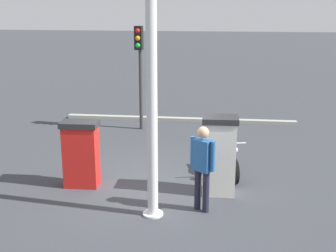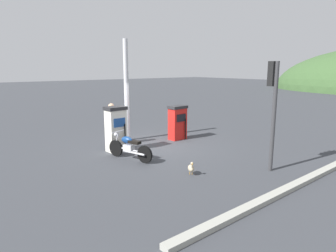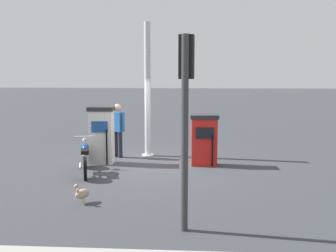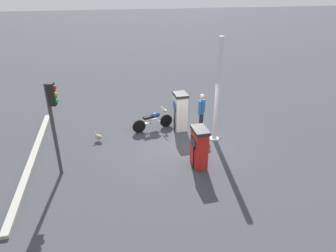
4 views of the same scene
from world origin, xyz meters
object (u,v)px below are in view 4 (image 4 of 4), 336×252
Objects in this scene: fuel_pump_near at (180,111)px; canopy_support_pole at (218,93)px; fuel_pump_far at (199,147)px; wandering_duck at (98,136)px; roadside_traffic_light at (53,114)px; motorcycle_near_pump at (153,120)px; attendant_person at (202,110)px.

fuel_pump_near is 0.40× the size of canopy_support_pole.
fuel_pump_far is at bearing 56.04° from canopy_support_pole.
fuel_pump_near is 3.69m from wandering_duck.
fuel_pump_near is 0.52× the size of roadside_traffic_light.
roadside_traffic_light is at bearing -4.60° from fuel_pump_far.
fuel_pump_far is 5.02m from roadside_traffic_light.
fuel_pump_near is at bearing 172.01° from motorcycle_near_pump.
attendant_person is 0.52× the size of roadside_traffic_light.
roadside_traffic_light is at bearing 13.32° from canopy_support_pole.
roadside_traffic_light is at bearing 28.88° from fuel_pump_near.
attendant_person is at bearing -70.30° from canopy_support_pole.
canopy_support_pole reaches higher than fuel_pump_near.
fuel_pump_far is at bearing 144.77° from wandering_duck.
motorcycle_near_pump is at bearing -142.07° from roadside_traffic_light.
roadside_traffic_light is (5.66, 2.33, 1.28)m from attendant_person.
motorcycle_near_pump is (1.18, -3.18, -0.31)m from fuel_pump_far.
motorcycle_near_pump is 0.57× the size of roadside_traffic_light.
roadside_traffic_light is at bearing 61.57° from wandering_duck.
fuel_pump_far reaches higher than wandering_duck.
fuel_pump_far is at bearing 175.40° from roadside_traffic_light.
fuel_pump_near reaches higher than wandering_duck.
fuel_pump_near is at bearing -90.00° from fuel_pump_far.
motorcycle_near_pump is at bearing -12.71° from attendant_person.
fuel_pump_far is (0.00, 3.02, -0.10)m from fuel_pump_near.
fuel_pump_near is 5.63m from roadside_traffic_light.
canopy_support_pole is at bearing 150.04° from motorcycle_near_pump.
attendant_person reaches higher than motorcycle_near_pump.
fuel_pump_near is 3.86× the size of wandering_duck.
canopy_support_pole reaches higher than motorcycle_near_pump.
motorcycle_near_pump is 1.09× the size of attendant_person.
motorcycle_near_pump is at bearing -69.63° from fuel_pump_far.
fuel_pump_near is 3.02m from fuel_pump_far.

